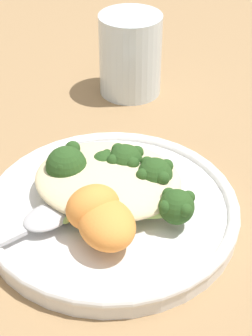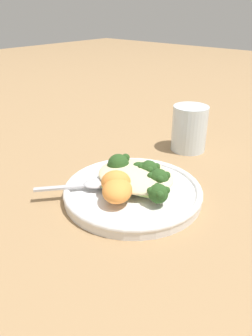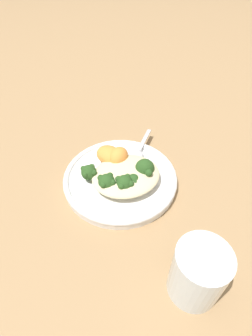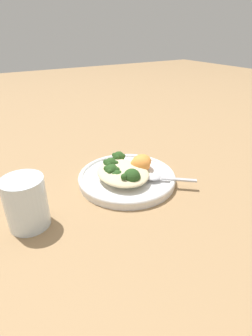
{
  "view_description": "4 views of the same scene",
  "coord_description": "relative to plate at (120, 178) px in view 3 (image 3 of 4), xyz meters",
  "views": [
    {
      "loc": [
        0.12,
        -0.39,
        0.36
      ],
      "look_at": [
        0.03,
        0.0,
        0.05
      ],
      "focal_mm": 60.0,
      "sensor_mm": 36.0,
      "label": 1
    },
    {
      "loc": [
        0.32,
        -0.39,
        0.3
      ],
      "look_at": [
        0.0,
        -0.02,
        0.05
      ],
      "focal_mm": 35.0,
      "sensor_mm": 36.0,
      "label": 2
    },
    {
      "loc": [
        0.12,
        0.34,
        0.42
      ],
      "look_at": [
        0.01,
        0.0,
        0.06
      ],
      "focal_mm": 28.0,
      "sensor_mm": 36.0,
      "label": 3
    },
    {
      "loc": [
        -0.45,
        0.27,
        0.34
      ],
      "look_at": [
        0.01,
        -0.01,
        0.04
      ],
      "focal_mm": 28.0,
      "sensor_mm": 36.0,
      "label": 4
    }
  ],
  "objects": [
    {
      "name": "broccoli_stalk_3",
      "position": [
        -0.02,
        0.01,
        0.02
      ],
      "size": [
        0.03,
        0.1,
        0.03
      ],
      "rotation": [
        0.0,
        0.0,
        1.51
      ],
      "color": "#8EB25B",
      "rests_on": "plate"
    },
    {
      "name": "broccoli_stalk_4",
      "position": [
        -0.04,
        0.02,
        0.03
      ],
      "size": [
        0.06,
        0.08,
        0.04
      ],
      "rotation": [
        0.0,
        0.0,
        2.17
      ],
      "color": "#8EB25B",
      "rests_on": "plate"
    },
    {
      "name": "ground_plane",
      "position": [
        -0.02,
        0.02,
        -0.01
      ],
      "size": [
        4.0,
        4.0,
        0.0
      ],
      "primitive_type": "plane",
      "color": "#9E7A51"
    },
    {
      "name": "sweet_potato_chunk_1",
      "position": [
        0.01,
        -0.05,
        0.03
      ],
      "size": [
        0.07,
        0.08,
        0.03
      ],
      "primitive_type": "ellipsoid",
      "rotation": [
        0.0,
        0.0,
        2.18
      ],
      "color": "orange",
      "rests_on": "plate"
    },
    {
      "name": "broccoli_stalk_0",
      "position": [
        0.04,
        -0.01,
        0.02
      ],
      "size": [
        0.12,
        0.04,
        0.03
      ],
      "rotation": [
        0.0,
        0.0,
        0.13
      ],
      "color": "#8EB25B",
      "rests_on": "plate"
    },
    {
      "name": "broccoli_stalk_1",
      "position": [
        0.03,
        0.02,
        0.03
      ],
      "size": [
        0.09,
        0.08,
        0.03
      ],
      "rotation": [
        0.0,
        0.0,
        0.74
      ],
      "color": "#8EB25B",
      "rests_on": "plate"
    },
    {
      "name": "sweet_potato_chunk_0",
      "position": [
        -0.01,
        -0.03,
        0.03
      ],
      "size": [
        0.06,
        0.06,
        0.04
      ],
      "primitive_type": "ellipsoid",
      "rotation": [
        0.0,
        0.0,
        3.91
      ],
      "color": "orange",
      "rests_on": "plate"
    },
    {
      "name": "water_glass",
      "position": [
        -0.04,
        0.24,
        0.04
      ],
      "size": [
        0.08,
        0.08,
        0.1
      ],
      "primitive_type": "cylinder",
      "color": "silver",
      "rests_on": "ground_plane"
    },
    {
      "name": "spoon",
      "position": [
        -0.05,
        -0.05,
        0.01
      ],
      "size": [
        0.1,
        0.11,
        0.01
      ],
      "rotation": [
        0.0,
        0.0,
        4.02
      ],
      "color": "#B7B7BC",
      "rests_on": "plate"
    },
    {
      "name": "quinoa_mound",
      "position": [
        -0.01,
        0.02,
        0.02
      ],
      "size": [
        0.14,
        0.12,
        0.02
      ],
      "primitive_type": "ellipsoid",
      "color": "beige",
      "rests_on": "plate"
    },
    {
      "name": "broccoli_stalk_2",
      "position": [
        0.0,
        0.03,
        0.03
      ],
      "size": [
        0.05,
        0.1,
        0.03
      ],
      "rotation": [
        0.0,
        0.0,
        1.24
      ],
      "color": "#8EB25B",
      "rests_on": "plate"
    },
    {
      "name": "plate",
      "position": [
        0.0,
        0.0,
        0.0
      ],
      "size": [
        0.24,
        0.24,
        0.02
      ],
      "color": "white",
      "rests_on": "ground_plane"
    }
  ]
}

